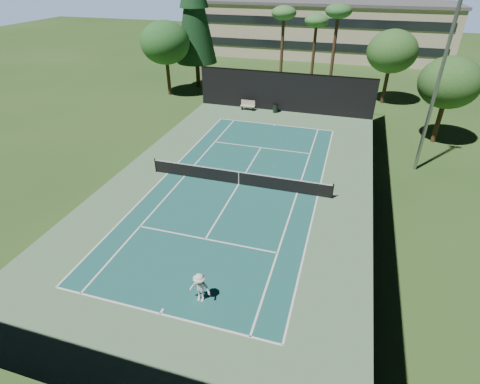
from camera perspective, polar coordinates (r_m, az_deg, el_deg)
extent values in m
plane|color=#2A4C1C|center=(26.19, -0.20, 1.17)|extent=(160.00, 160.00, 0.00)
cube|color=#577C57|center=(26.19, -0.20, 1.18)|extent=(18.00, 32.00, 0.01)
cube|color=#1B5954|center=(26.19, -0.20, 1.19)|extent=(10.97, 23.77, 0.01)
cube|color=white|center=(17.67, -12.09, -17.69)|extent=(10.97, 0.10, 0.01)
cube|color=white|center=(36.62, 5.32, 10.18)|extent=(10.97, 0.10, 0.01)
cube|color=white|center=(21.20, -5.29, -7.14)|extent=(8.23, 0.10, 0.01)
cube|color=white|center=(31.68, 3.20, 6.78)|extent=(8.23, 0.10, 0.01)
cube|color=white|center=(28.08, -10.98, 2.81)|extent=(0.10, 23.77, 0.01)
cube|color=white|center=(25.36, 11.74, -0.62)|extent=(0.10, 23.77, 0.01)
cube|color=white|center=(27.51, -8.43, 2.44)|extent=(0.10, 23.77, 0.01)
cube|color=white|center=(25.45, 8.70, -0.15)|extent=(0.10, 23.77, 0.01)
cube|color=white|center=(26.18, -0.20, 1.21)|extent=(0.10, 12.80, 0.01)
cube|color=white|center=(17.75, -11.86, -17.35)|extent=(0.10, 0.30, 0.01)
cube|color=white|center=(36.49, 5.27, 10.10)|extent=(0.10, 0.30, 0.01)
cylinder|color=black|center=(28.24, -12.75, 3.99)|extent=(0.10, 0.10, 1.10)
cylinder|color=black|center=(25.06, 13.94, 0.10)|extent=(0.10, 0.10, 1.10)
cube|color=black|center=(25.94, -0.20, 2.12)|extent=(12.80, 0.02, 0.92)
cube|color=white|center=(25.71, -0.20, 3.07)|extent=(12.80, 0.04, 0.07)
cube|color=white|center=(25.94, -0.20, 2.12)|extent=(0.05, 0.03, 0.92)
cube|color=black|center=(39.83, 6.76, 14.86)|extent=(18.00, 0.04, 4.00)
cube|color=black|center=(14.16, -21.34, -23.85)|extent=(18.00, 0.04, 4.00)
cube|color=black|center=(24.48, 20.40, 2.08)|extent=(0.04, 32.00, 4.00)
cube|color=black|center=(28.94, -17.65, 7.14)|extent=(0.04, 32.00, 4.00)
cube|color=black|center=(39.31, 6.95, 17.65)|extent=(18.00, 0.06, 0.06)
imported|color=white|center=(17.39, -6.14, -14.31)|extent=(1.02, 0.59, 1.56)
sphere|color=#D3E433|center=(20.80, -25.96, -11.73)|extent=(0.06, 0.06, 0.06)
sphere|color=#CCDC32|center=(27.91, -1.69, 3.27)|extent=(0.07, 0.07, 0.07)
sphere|color=#B9DB31|center=(28.53, 5.15, 3.82)|extent=(0.07, 0.07, 0.07)
sphere|color=yellow|center=(32.39, -6.67, 7.21)|extent=(0.06, 0.06, 0.06)
cube|color=beige|center=(40.32, 1.15, 12.96)|extent=(1.50, 0.45, 0.05)
cube|color=beige|center=(40.41, 1.24, 13.45)|extent=(1.50, 0.06, 0.55)
cube|color=black|center=(40.56, 0.31, 12.72)|extent=(0.06, 0.40, 0.42)
cube|color=black|center=(40.25, 1.99, 12.55)|extent=(0.06, 0.40, 0.42)
cylinder|color=black|center=(39.82, 5.42, 12.59)|extent=(0.52, 0.52, 0.90)
cylinder|color=black|center=(39.67, 5.46, 13.23)|extent=(0.56, 0.56, 0.05)
cylinder|color=#3F291B|center=(48.80, -6.45, 17.70)|extent=(0.50, 0.50, 3.60)
cone|color=black|center=(47.64, -7.01, 26.13)|extent=(4.80, 4.80, 12.00)
cylinder|color=#4D3521|center=(47.30, 6.38, 20.34)|extent=(0.36, 0.36, 8.55)
ellipsoid|color=#377133|center=(46.69, 6.72, 25.49)|extent=(2.80, 2.80, 1.54)
cylinder|color=#432E1D|center=(48.83, 11.12, 19.78)|extent=(0.36, 0.36, 7.65)
ellipsoid|color=#366F32|center=(48.24, 11.62, 24.22)|extent=(2.80, 2.80, 1.54)
cylinder|color=#4B3020|center=(45.56, 14.00, 19.53)|extent=(0.36, 0.36, 9.00)
ellipsoid|color=#2E662E|center=(44.92, 14.79, 25.13)|extent=(2.80, 2.80, 1.54)
cylinder|color=#3F2C1B|center=(45.24, 21.22, 14.72)|extent=(0.40, 0.40, 3.52)
ellipsoid|color=#2D5B23|center=(44.46, 22.17, 19.22)|extent=(5.12, 5.12, 4.35)
cylinder|color=#4D3321|center=(36.32, 27.90, 9.22)|extent=(0.40, 0.40, 3.30)
ellipsoid|color=#2D5922|center=(35.38, 29.31, 14.34)|extent=(4.80, 4.80, 4.08)
cylinder|color=#48301F|center=(46.10, -10.82, 16.64)|extent=(0.40, 0.40, 3.74)
ellipsoid|color=#245B23|center=(45.30, -11.34, 21.42)|extent=(5.44, 5.44, 4.62)
cube|color=beige|center=(68.59, 12.07, 23.06)|extent=(40.00, 12.00, 8.00)
cube|color=#59595B|center=(68.16, 12.49, 26.46)|extent=(40.50, 12.50, 0.40)
cube|color=black|center=(62.88, 11.25, 20.95)|extent=(38.00, 0.15, 1.20)
cube|color=black|center=(62.39, 11.59, 24.01)|extent=(38.00, 0.15, 1.20)
cylinder|color=gray|center=(29.06, 27.70, 13.62)|extent=(0.24, 0.24, 12.00)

